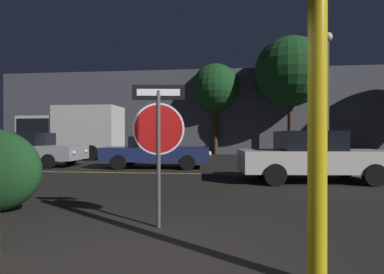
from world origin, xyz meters
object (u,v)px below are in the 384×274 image
(passing_car_1, at_px, (29,150))
(street_lamp, at_px, (328,75))
(tree_0, at_px, (290,72))
(delivery_truck, at_px, (71,131))
(yellow_pole_right, at_px, (317,96))
(passing_car_2, at_px, (156,152))
(stop_sign, at_px, (159,129))
(passing_car_3, at_px, (312,157))
(tree_2, at_px, (216,88))

(passing_car_1, xyz_separation_m, street_lamp, (13.99, 3.80, 3.78))
(tree_0, bearing_deg, street_lamp, -77.45)
(tree_0, bearing_deg, delivery_truck, -163.16)
(yellow_pole_right, distance_m, street_lamp, 14.45)
(passing_car_2, bearing_deg, tree_0, 135.89)
(stop_sign, distance_m, passing_car_3, 6.02)
(passing_car_1, relative_size, tree_2, 0.73)
(delivery_truck, bearing_deg, tree_0, -72.70)
(stop_sign, height_order, passing_car_3, stop_sign)
(stop_sign, relative_size, passing_car_3, 0.47)
(yellow_pole_right, distance_m, tree_0, 18.58)
(street_lamp, distance_m, tree_2, 8.12)
(passing_car_2, relative_size, passing_car_3, 1.03)
(passing_car_2, bearing_deg, stop_sign, 10.37)
(yellow_pole_right, relative_size, passing_car_2, 0.74)
(tree_0, bearing_deg, passing_car_2, -131.10)
(street_lamp, bearing_deg, passing_car_3, -111.27)
(passing_car_1, bearing_deg, delivery_truck, -177.67)
(tree_0, bearing_deg, passing_car_3, -98.84)
(passing_car_2, xyz_separation_m, delivery_truck, (-6.05, 4.25, 0.95))
(stop_sign, height_order, delivery_truck, delivery_truck)
(street_lamp, height_order, tree_2, street_lamp)
(street_lamp, bearing_deg, stop_sign, -117.77)
(delivery_truck, distance_m, tree_2, 10.23)
(stop_sign, relative_size, street_lamp, 0.31)
(yellow_pole_right, xyz_separation_m, passing_car_3, (1.73, 6.36, -0.97))
(stop_sign, bearing_deg, delivery_truck, 115.72)
(passing_car_2, distance_m, street_lamp, 9.84)
(passing_car_2, bearing_deg, delivery_truck, -128.12)
(yellow_pole_right, xyz_separation_m, passing_car_2, (-3.70, 9.55, -1.02))
(tree_2, bearing_deg, passing_car_3, -75.61)
(passing_car_2, height_order, tree_0, tree_0)
(passing_car_3, bearing_deg, yellow_pole_right, -20.02)
(stop_sign, height_order, passing_car_1, stop_sign)
(stop_sign, xyz_separation_m, tree_0, (5.30, 16.29, 4.17))
(passing_car_3, bearing_deg, passing_car_2, -125.29)
(stop_sign, relative_size, delivery_truck, 0.37)
(passing_car_3, bearing_deg, stop_sign, -40.87)
(passing_car_3, relative_size, street_lamp, 0.66)
(passing_car_1, bearing_deg, street_lamp, 104.18)
(stop_sign, xyz_separation_m, delivery_truck, (-7.96, 12.28, 0.18))
(tree_0, height_order, tree_2, tree_0)
(passing_car_2, bearing_deg, passing_car_3, 56.53)
(passing_car_3, bearing_deg, passing_car_1, -111.12)
(stop_sign, xyz_separation_m, yellow_pole_right, (1.79, -1.53, 0.25))
(passing_car_3, distance_m, street_lamp, 8.49)
(tree_2, bearing_deg, passing_car_1, -130.77)
(delivery_truck, height_order, tree_0, tree_0)
(passing_car_1, distance_m, delivery_truck, 4.27)
(delivery_truck, bearing_deg, passing_car_3, -122.51)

